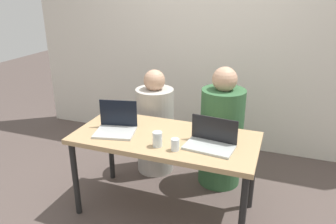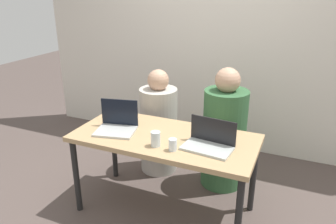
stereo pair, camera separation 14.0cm
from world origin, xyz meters
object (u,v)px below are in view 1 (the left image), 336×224
at_px(person_on_right, 221,134).
at_px(water_glass_center, 157,140).
at_px(laptop_front_left, 116,125).
at_px(laptop_front_right, 211,141).
at_px(water_glass_right, 175,145).
at_px(person_on_left, 155,127).

xyz_separation_m(person_on_right, water_glass_center, (-0.33, -0.80, 0.24)).
distance_m(laptop_front_left, water_glass_center, 0.44).
bearing_deg(water_glass_center, person_on_right, 67.52).
bearing_deg(water_glass_center, laptop_front_right, 19.48).
height_order(person_on_right, water_glass_right, person_on_right).
relative_size(person_on_right, water_glass_center, 10.14).
xyz_separation_m(laptop_front_left, laptop_front_right, (0.79, 0.00, -0.01)).
height_order(laptop_front_right, water_glass_right, laptop_front_right).
distance_m(person_on_left, person_on_right, 0.68).
distance_m(person_on_left, laptop_front_left, 0.73).
bearing_deg(laptop_front_right, person_on_right, 99.58).
relative_size(laptop_front_right, water_glass_center, 3.30).
relative_size(person_on_left, water_glass_center, 9.41).
relative_size(laptop_front_right, water_glass_right, 4.18).
height_order(person_on_left, person_on_right, person_on_right).
xyz_separation_m(person_on_right, water_glass_right, (-0.19, -0.81, 0.23)).
bearing_deg(water_glass_right, person_on_left, 121.29).
bearing_deg(laptop_front_right, person_on_left, 143.22).
xyz_separation_m(person_on_left, person_on_right, (0.68, 0.00, 0.04)).
xyz_separation_m(laptop_front_right, water_glass_center, (-0.37, -0.13, 0.00)).
xyz_separation_m(person_on_left, laptop_front_left, (-0.07, -0.67, 0.28)).
distance_m(person_on_right, laptop_front_right, 0.71).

